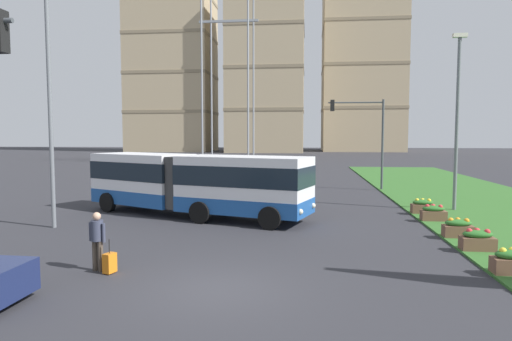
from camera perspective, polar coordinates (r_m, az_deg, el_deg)
The scene contains 16 objects.
ground_plane at distance 12.17m, azimuth -4.90°, elevation -14.63°, with size 260.00×260.00×0.00m, color #2D2D33.
articulated_bus at distance 22.38m, azimuth -7.85°, elevation -1.52°, with size 11.81×6.76×3.00m.
car_silver_hatch at distance 34.27m, azimuth -7.75°, elevation -0.95°, with size 4.54×2.32×1.58m.
pedestrian_crossing at distance 14.19m, azimuth -19.25°, elevation -7.89°, with size 0.56×0.36×1.74m.
rolling_suitcase at distance 13.99m, azimuth -17.84°, elevation -10.93°, with size 0.34×0.41×0.97m.
flower_planter_1 at distance 17.34m, azimuth 25.98°, elevation -7.80°, with size 1.10×0.56×0.74m.
flower_planter_2 at distance 19.19m, azimuth 23.97°, elevation -6.58°, with size 1.10×0.56×0.74m.
flower_planter_3 at distance 22.40m, azimuth 21.33°, elevation -4.95°, with size 1.10×0.56×0.74m.
flower_planter_4 at distance 24.26m, azimuth 20.14°, elevation -4.21°, with size 1.10×0.56×0.74m.
traffic_light_far_right at distance 33.55m, azimuth 13.51°, elevation 5.12°, with size 3.95×0.28×6.47m.
streetlight_left at distance 21.25m, azimuth -24.41°, elevation 8.30°, with size 0.70×0.28×10.18m.
streetlight_median at distance 25.74m, azimuth 23.88°, elevation 6.38°, with size 0.70×0.28×9.11m.
apartment_tower_west at distance 115.49m, azimuth -10.47°, elevation 15.80°, with size 19.52×15.67×53.47m.
apartment_tower_westcentre at distance 106.29m, azimuth 1.26°, elevation 12.19°, with size 17.32×14.77×36.35m.
apartment_tower_centre at distance 117.80m, azimuth 13.14°, elevation 14.51°, with size 19.10×18.72×49.31m.
transmission_pylon at distance 63.16m, azimuth -3.45°, elevation 15.42°, with size 9.00×6.24×29.09m.
Camera 1 is at (2.25, -11.28, 3.99)m, focal length 31.97 mm.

